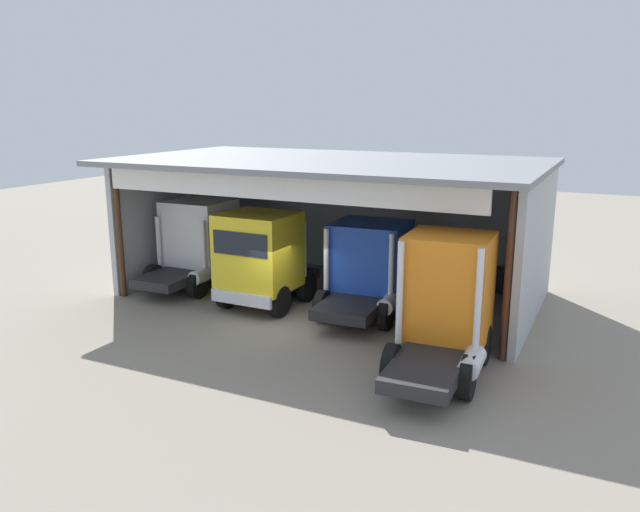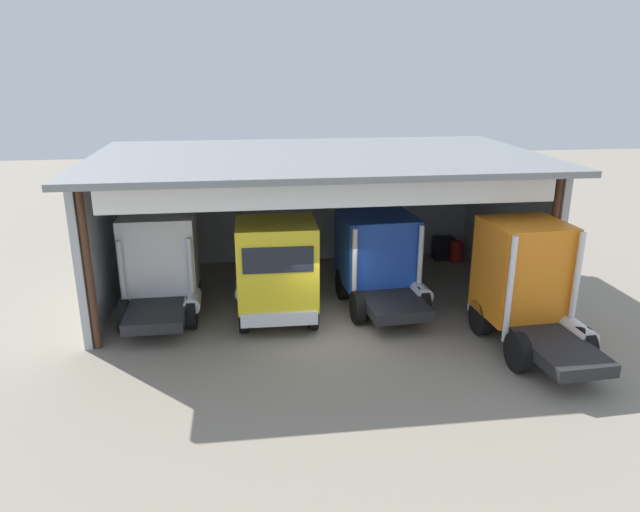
% 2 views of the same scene
% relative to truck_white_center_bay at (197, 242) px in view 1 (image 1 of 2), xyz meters
% --- Properties ---
extents(ground_plane, '(80.00, 80.00, 0.00)m').
position_rel_truck_white_center_bay_xyz_m(ground_plane, '(5.54, -2.70, -1.84)').
color(ground_plane, gray).
rests_on(ground_plane, ground).
extents(workshop_shed, '(15.62, 9.26, 5.34)m').
position_rel_truck_white_center_bay_xyz_m(workshop_shed, '(5.54, 2.04, 1.88)').
color(workshop_shed, '#ADB2B7').
rests_on(workshop_shed, ground).
extents(truck_white_center_bay, '(2.64, 4.62, 3.51)m').
position_rel_truck_white_center_bay_xyz_m(truck_white_center_bay, '(0.00, 0.00, 0.00)').
color(truck_white_center_bay, white).
rests_on(truck_white_center_bay, ground).
extents(truck_yellow_right_bay, '(2.73, 4.29, 3.54)m').
position_rel_truck_white_center_bay_xyz_m(truck_yellow_right_bay, '(3.88, -1.34, 0.04)').
color(truck_yellow_right_bay, yellow).
rests_on(truck_yellow_right_bay, ground).
extents(truck_blue_center_left_bay, '(2.92, 4.84, 3.25)m').
position_rel_truck_white_center_bay_xyz_m(truck_blue_center_left_bay, '(7.62, -0.23, -0.11)').
color(truck_blue_center_left_bay, '#1E47B7').
rests_on(truck_blue_center_left_bay, ground).
extents(truck_orange_left_bay, '(2.64, 5.14, 3.81)m').
position_rel_truck_white_center_bay_xyz_m(truck_orange_left_bay, '(11.37, -3.88, 0.12)').
color(truck_orange_left_bay, orange).
rests_on(truck_orange_left_bay, ground).
extents(oil_drum, '(0.58, 0.58, 0.91)m').
position_rel_truck_white_center_bay_xyz_m(oil_drum, '(12.16, 4.10, -1.39)').
color(oil_drum, '#B21E19').
rests_on(oil_drum, ground).
extents(tool_cart, '(0.90, 0.60, 1.00)m').
position_rel_truck_white_center_bay_xyz_m(tool_cart, '(11.70, 4.49, -1.34)').
color(tool_cart, black).
rests_on(tool_cart, ground).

